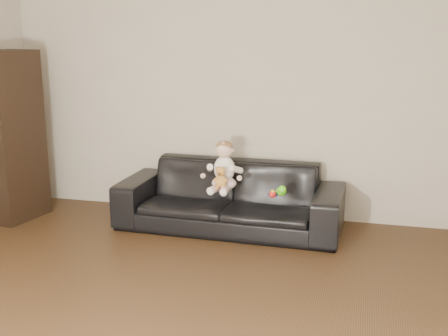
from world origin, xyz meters
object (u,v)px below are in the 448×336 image
(cabinet, at_px, (10,136))
(baby, at_px, (224,169))
(toy_blue_disc, at_px, (273,195))
(toy_rattle, at_px, (273,194))
(sofa, at_px, (230,197))
(toy_green, at_px, (281,191))
(teddy_bear, at_px, (221,178))

(cabinet, relative_size, baby, 3.63)
(toy_blue_disc, bearing_deg, toy_rattle, -84.00)
(toy_blue_disc, bearing_deg, cabinet, -179.02)
(sofa, relative_size, toy_green, 18.33)
(sofa, xyz_separation_m, toy_rattle, (0.48, -0.27, 0.14))
(sofa, xyz_separation_m, toy_blue_disc, (0.48, -0.20, 0.11))
(teddy_bear, height_order, toy_rattle, teddy_bear)
(sofa, xyz_separation_m, toy_green, (0.55, -0.18, 0.15))
(teddy_bear, bearing_deg, toy_blue_disc, 27.29)
(sofa, height_order, cabinet, cabinet)
(sofa, height_order, toy_green, sofa)
(toy_green, bearing_deg, toy_blue_disc, -166.59)
(teddy_bear, distance_m, toy_green, 0.59)
(toy_green, relative_size, toy_rattle, 1.79)
(toy_rattle, bearing_deg, teddy_bear, 179.68)
(cabinet, xyz_separation_m, toy_rattle, (2.81, -0.03, -0.42))
(baby, xyz_separation_m, teddy_bear, (0.01, -0.15, -0.05))
(toy_green, bearing_deg, baby, 174.33)
(cabinet, xyz_separation_m, toy_blue_disc, (2.80, 0.05, -0.45))
(baby, bearing_deg, toy_green, -1.47)
(cabinet, relative_size, toy_green, 14.48)
(sofa, height_order, teddy_bear, teddy_bear)
(cabinet, distance_m, toy_rattle, 2.84)
(toy_blue_disc, bearing_deg, teddy_bear, -171.61)
(toy_rattle, relative_size, toy_blue_disc, 0.75)
(baby, distance_m, toy_green, 0.61)
(cabinet, xyz_separation_m, toy_green, (2.88, 0.07, -0.41))
(toy_rattle, height_order, toy_blue_disc, toy_rattle)
(baby, relative_size, toy_green, 3.99)
(baby, distance_m, toy_rattle, 0.57)
(cabinet, height_order, baby, cabinet)
(teddy_bear, bearing_deg, toy_green, 27.96)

